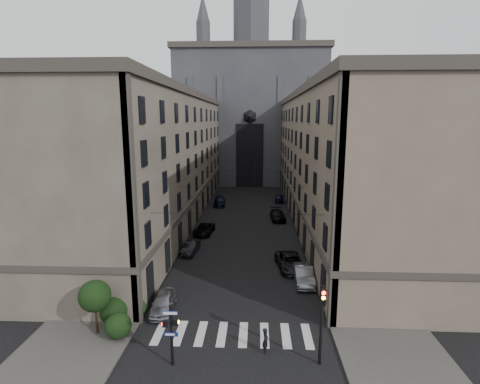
# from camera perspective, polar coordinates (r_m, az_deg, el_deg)

# --- Properties ---
(ground) EXTENTS (260.00, 260.00, 0.00)m
(ground) POSITION_cam_1_polar(r_m,az_deg,el_deg) (24.18, -1.99, -27.09)
(ground) COLOR black
(ground) RESTS_ON ground
(sidewalk_left) EXTENTS (7.00, 80.00, 0.15)m
(sidewalk_left) POSITION_cam_1_polar(r_m,az_deg,el_deg) (58.21, -9.52, -3.93)
(sidewalk_left) COLOR #383533
(sidewalk_left) RESTS_ON ground
(sidewalk_right) EXTENTS (7.00, 80.00, 0.15)m
(sidewalk_right) POSITION_cam_1_polar(r_m,az_deg,el_deg) (57.63, 11.41, -4.15)
(sidewalk_right) COLOR #383533
(sidewalk_right) RESTS_ON ground
(zebra_crossing) EXTENTS (11.00, 3.20, 0.01)m
(zebra_crossing) POSITION_cam_1_polar(r_m,az_deg,el_deg) (28.27, -1.13, -20.83)
(zebra_crossing) COLOR beige
(zebra_crossing) RESTS_ON ground
(building_left) EXTENTS (13.60, 60.60, 18.85)m
(building_left) POSITION_cam_1_polar(r_m,az_deg,el_deg) (57.26, -12.71, 5.15)
(building_left) COLOR #4F463D
(building_left) RESTS_ON ground
(building_right) EXTENTS (13.60, 60.60, 18.85)m
(building_right) POSITION_cam_1_polar(r_m,az_deg,el_deg) (56.50, 14.73, 4.98)
(building_right) COLOR brown
(building_right) RESTS_ON ground
(gothic_tower) EXTENTS (35.00, 23.00, 58.00)m
(gothic_tower) POSITION_cam_1_polar(r_m,az_deg,el_deg) (93.98, 1.65, 12.75)
(gothic_tower) COLOR #2D2D33
(gothic_tower) RESTS_ON ground
(pedestrian_signal_left) EXTENTS (1.02, 0.38, 4.00)m
(pedestrian_signal_left) POSITION_cam_1_polar(r_m,az_deg,el_deg) (24.57, -10.46, -20.04)
(pedestrian_signal_left) COLOR black
(pedestrian_signal_left) RESTS_ON ground
(traffic_light_right) EXTENTS (0.34, 0.50, 5.20)m
(traffic_light_right) POSITION_cam_1_polar(r_m,az_deg,el_deg) (24.24, 12.36, -17.95)
(traffic_light_right) COLOR black
(traffic_light_right) RESTS_ON ground
(shrub_cluster) EXTENTS (3.90, 4.40, 3.90)m
(shrub_cluster) POSITION_cam_1_polar(r_m,az_deg,el_deg) (29.21, -19.23, -16.34)
(shrub_cluster) COLOR black
(shrub_cluster) RESTS_ON sidewalk_left
(tram_wires) EXTENTS (14.00, 60.00, 0.43)m
(tram_wires) POSITION_cam_1_polar(r_m,az_deg,el_deg) (55.16, 0.90, 3.00)
(tram_wires) COLOR black
(tram_wires) RESTS_ON ground
(car_left_near) EXTENTS (2.03, 4.41, 1.47)m
(car_left_near) POSITION_cam_1_polar(r_m,az_deg,el_deg) (31.33, -11.62, -16.16)
(car_left_near) COLOR gray
(car_left_near) RESTS_ON ground
(car_left_midnear) EXTENTS (1.76, 4.12, 1.32)m
(car_left_midnear) POSITION_cam_1_polar(r_m,az_deg,el_deg) (43.18, -7.54, -8.38)
(car_left_midnear) COLOR black
(car_left_midnear) RESTS_ON ground
(car_left_midfar) EXTENTS (2.66, 4.91, 1.31)m
(car_left_midfar) POSITION_cam_1_polar(r_m,az_deg,el_deg) (49.90, -5.51, -5.66)
(car_left_midfar) COLOR black
(car_left_midfar) RESTS_ON ground
(car_left_far) EXTENTS (2.44, 5.13, 1.44)m
(car_left_far) POSITION_cam_1_polar(r_m,az_deg,el_deg) (65.90, -3.13, -1.46)
(car_left_far) COLOR black
(car_left_far) RESTS_ON ground
(car_right_near) EXTENTS (1.66, 4.77, 1.57)m
(car_right_near) POSITION_cam_1_polar(r_m,az_deg,el_deg) (35.94, 9.67, -12.32)
(car_right_near) COLOR slate
(car_right_near) RESTS_ON ground
(car_right_midnear) EXTENTS (3.13, 5.64, 1.49)m
(car_right_midnear) POSITION_cam_1_polar(r_m,az_deg,el_deg) (38.83, 7.65, -10.51)
(car_right_midnear) COLOR black
(car_right_midnear) RESTS_ON ground
(car_right_midfar) EXTENTS (2.39, 5.18, 1.46)m
(car_right_midfar) POSITION_cam_1_polar(r_m,az_deg,el_deg) (56.71, 5.74, -3.54)
(car_right_midfar) COLOR black
(car_right_midfar) RESTS_ON ground
(car_right_far) EXTENTS (1.81, 3.96, 1.32)m
(car_right_far) POSITION_cam_1_polar(r_m,az_deg,el_deg) (68.88, 6.02, -1.01)
(car_right_far) COLOR black
(car_right_far) RESTS_ON ground
(pedestrian) EXTENTS (0.42, 0.63, 1.72)m
(pedestrian) POSITION_cam_1_polar(r_m,az_deg,el_deg) (26.09, 3.92, -21.64)
(pedestrian) COLOR black
(pedestrian) RESTS_ON ground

